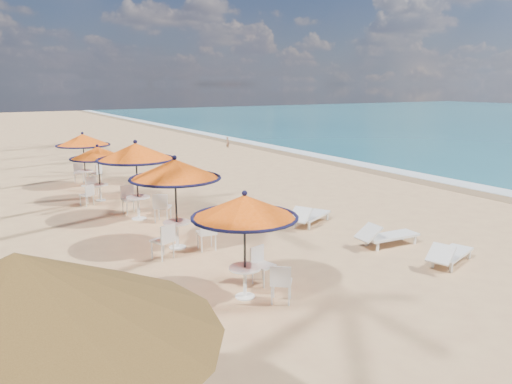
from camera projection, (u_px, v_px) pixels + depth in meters
ground at (414, 259)px, 12.68m from camera, size 160.00×160.00×0.00m
foam_strip at (390, 170)px, 25.73m from camera, size 1.20×140.00×0.04m
wetsand_band at (377, 172)px, 25.28m from camera, size 1.40×140.00×0.02m
station_0 at (248, 216)px, 10.05m from camera, size 2.18×2.18×2.28m
station_1 at (176, 178)px, 13.06m from camera, size 2.43×2.43×2.53m
station_2 at (137, 159)px, 16.01m from camera, size 2.51×2.51×2.62m
station_3 at (97, 158)px, 18.67m from camera, size 2.07×2.07×2.16m
station_4 at (83, 145)px, 21.42m from camera, size 2.27×2.33×2.36m
lounger_near at (449, 254)px, 12.16m from camera, size 1.85×1.07×0.63m
lounger_mid at (386, 235)px, 13.60m from camera, size 1.90×0.71×0.67m
lounger_far at (309, 215)px, 15.63m from camera, size 1.94×1.38×0.67m
palapa at (19, 301)px, 4.56m from camera, size 3.76×3.76×2.87m
person at (228, 142)px, 34.61m from camera, size 0.28×0.35×0.83m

